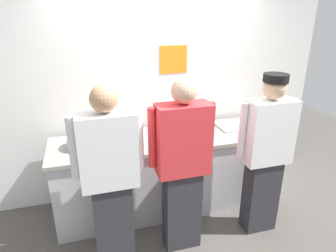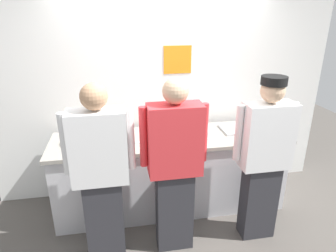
{
  "view_description": "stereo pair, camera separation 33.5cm",
  "coord_description": "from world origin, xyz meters",
  "views": [
    {
      "loc": [
        -0.91,
        -2.58,
        2.25
      ],
      "look_at": [
        -0.03,
        0.42,
        1.04
      ],
      "focal_mm": 31.72,
      "sensor_mm": 36.0,
      "label": 1
    },
    {
      "loc": [
        -0.59,
        -2.66,
        2.25
      ],
      "look_at": [
        -0.03,
        0.42,
        1.04
      ],
      "focal_mm": 31.72,
      "sensor_mm": 36.0,
      "label": 2
    }
  ],
  "objects": [
    {
      "name": "ramekin_orange_sauce",
      "position": [
        -0.09,
        0.59,
        0.94
      ],
      "size": [
        0.1,
        0.1,
        0.05
      ],
      "color": "white",
      "rests_on": "prep_counter"
    },
    {
      "name": "prep_counter",
      "position": [
        0.0,
        0.39,
        0.46
      ],
      "size": [
        2.69,
        0.73,
        0.92
      ],
      "color": "silver",
      "rests_on": "ground"
    },
    {
      "name": "chef_near_left",
      "position": [
        -0.76,
        -0.29,
        0.91
      ],
      "size": [
        0.63,
        0.24,
        1.72
      ],
      "color": "#2D2D33",
      "rests_on": "ground"
    },
    {
      "name": "deli_cup",
      "position": [
        1.07,
        0.22,
        0.96
      ],
      "size": [
        0.09,
        0.09,
        0.09
      ],
      "primitive_type": "cylinder",
      "color": "white",
      "rests_on": "prep_counter"
    },
    {
      "name": "ramekin_green_sauce",
      "position": [
        -0.67,
        0.41,
        0.94
      ],
      "size": [
        0.1,
        0.1,
        0.04
      ],
      "color": "white",
      "rests_on": "prep_counter"
    },
    {
      "name": "wall_back",
      "position": [
        0.0,
        0.88,
        1.4
      ],
      "size": [
        4.21,
        0.11,
        2.81
      ],
      "color": "white",
      "rests_on": "ground"
    },
    {
      "name": "squeeze_bottle_primary",
      "position": [
        -0.53,
        0.17,
        1.0
      ],
      "size": [
        0.06,
        0.06,
        0.18
      ],
      "color": "orange",
      "rests_on": "prep_counter"
    },
    {
      "name": "ground_plane",
      "position": [
        0.0,
        0.0,
        0.0
      ],
      "size": [
        9.0,
        9.0,
        0.0
      ],
      "primitive_type": "plane",
      "color": "#514C47"
    },
    {
      "name": "mixing_bowl_steel",
      "position": [
        -0.98,
        0.38,
        0.97
      ],
      "size": [
        0.3,
        0.3,
        0.11
      ],
      "primitive_type": "cylinder",
      "color": "#B7BABF",
      "rests_on": "prep_counter"
    },
    {
      "name": "chefs_knife",
      "position": [
        -0.4,
        0.3,
        0.92
      ],
      "size": [
        0.28,
        0.03,
        0.02
      ],
      "color": "#B7BABF",
      "rests_on": "prep_counter"
    },
    {
      "name": "sheet_tray",
      "position": [
        0.84,
        0.45,
        0.93
      ],
      "size": [
        0.42,
        0.34,
        0.02
      ],
      "primitive_type": "cube",
      "rotation": [
        0.0,
        0.0,
        0.0
      ],
      "color": "#B7BABF",
      "rests_on": "prep_counter"
    },
    {
      "name": "ramekin_yellow_sauce",
      "position": [
        0.47,
        0.58,
        0.94
      ],
      "size": [
        0.1,
        0.1,
        0.04
      ],
      "color": "white",
      "rests_on": "prep_counter"
    },
    {
      "name": "plate_stack_front",
      "position": [
        0.37,
        0.35,
        0.96
      ],
      "size": [
        0.21,
        0.21,
        0.08
      ],
      "color": "white",
      "rests_on": "prep_counter"
    },
    {
      "name": "chef_far_right",
      "position": [
        0.8,
        -0.27,
        0.92
      ],
      "size": [
        0.62,
        0.24,
        1.72
      ],
      "color": "#2D2D33",
      "rests_on": "ground"
    },
    {
      "name": "ramekin_red_sauce",
      "position": [
        -0.72,
        0.21,
        0.94
      ],
      "size": [
        0.1,
        0.1,
        0.05
      ],
      "color": "white",
      "rests_on": "prep_counter"
    },
    {
      "name": "chef_center",
      "position": [
        -0.09,
        -0.27,
        0.92
      ],
      "size": [
        0.63,
        0.24,
        1.74
      ],
      "color": "#2D2D33",
      "rests_on": "ground"
    }
  ]
}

